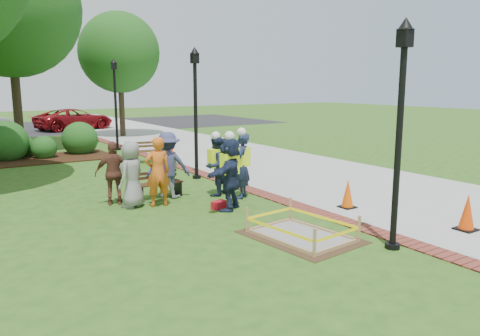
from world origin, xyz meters
TOP-DOWN VIEW (x-y plane):
  - ground at (0.00, 0.00)m, footprint 100.00×100.00m
  - sidewalk at (5.00, 10.00)m, footprint 6.00×60.00m
  - brick_edging at (1.75, 10.00)m, footprint 0.50×60.00m
  - mulch_bed at (-3.00, 12.00)m, footprint 7.00×3.00m
  - parking_lot at (0.00, 27.00)m, footprint 36.00×12.00m
  - wet_concrete_pad at (0.21, -1.54)m, footprint 1.94×2.47m
  - bench_near at (-0.88, 3.20)m, footprint 1.36×0.52m
  - bench_far at (1.28, 8.87)m, footprint 1.58×0.75m
  - cone_front at (3.45, -3.14)m, footprint 0.41×0.41m
  - cone_back at (2.67, -0.44)m, footprint 0.38×0.38m
  - cone_far at (2.91, 10.70)m, footprint 0.37×0.37m
  - toolbox at (-0.07, 1.31)m, footprint 0.44×0.35m
  - lamp_near at (1.25, -3.00)m, footprint 0.28×0.28m
  - lamp_mid at (1.25, 5.00)m, footprint 0.28×0.28m
  - lamp_far at (1.25, 13.00)m, footprint 0.28×0.28m
  - tree_back at (-2.59, 15.55)m, footprint 6.30×6.30m
  - tree_right at (3.49, 18.71)m, footprint 4.67×4.67m
  - shrub_b at (-3.52, 12.56)m, footprint 1.75×1.75m
  - shrub_c at (-2.17, 12.18)m, footprint 1.04×1.04m
  - shrub_d at (-0.54, 12.72)m, footprint 1.55×1.55m
  - shrub_e at (-2.82, 13.20)m, footprint 1.00×1.00m
  - casual_person_a at (-1.83, 2.64)m, footprint 0.64×0.60m
  - casual_person_b at (-1.24, 2.36)m, footprint 0.61×0.44m
  - casual_person_c at (-0.67, 3.14)m, footprint 0.60×0.61m
  - casual_person_d at (-2.12, 3.13)m, footprint 0.60×0.48m
  - casual_person_e at (-0.67, 3.01)m, footprint 0.67×0.55m
  - hivis_worker_a at (0.12, 1.09)m, footprint 0.69×0.65m
  - hivis_worker_b at (1.03, 1.94)m, footprint 0.66×0.67m
  - hivis_worker_c at (0.60, 2.58)m, footprint 0.62×0.53m
  - parked_car_c at (2.07, 24.31)m, footprint 3.18×5.14m

SIDE VIEW (x-z plane):
  - ground at x=0.00m, z-range 0.00..0.00m
  - shrub_b at x=-3.52m, z-range -0.87..0.87m
  - shrub_c at x=-2.17m, z-range -0.52..0.52m
  - shrub_d at x=-0.54m, z-range -0.78..0.78m
  - shrub_e at x=-2.82m, z-range -0.50..0.50m
  - parked_car_c at x=2.07m, z-range -0.78..0.78m
  - parking_lot at x=0.00m, z-range 0.00..0.01m
  - sidewalk at x=5.00m, z-range 0.00..0.02m
  - brick_edging at x=1.75m, z-range 0.00..0.03m
  - mulch_bed at x=-3.00m, z-range -0.01..0.04m
  - toolbox at x=-0.07m, z-range 0.00..0.19m
  - bench_near at x=-0.88m, z-range -0.13..0.59m
  - wet_concrete_pad at x=0.21m, z-range -0.04..0.51m
  - bench_far at x=1.28m, z-range -0.15..0.67m
  - cone_far at x=2.91m, z-range -0.01..0.71m
  - cone_back at x=2.67m, z-range -0.01..0.73m
  - cone_front at x=3.45m, z-range -0.01..0.79m
  - casual_person_c at x=-0.67m, z-range 0.00..1.62m
  - casual_person_d at x=-2.12m, z-range 0.00..1.65m
  - casual_person_a at x=-1.83m, z-range 0.00..1.69m
  - casual_person_b at x=-1.24m, z-range 0.00..1.79m
  - hivis_worker_c at x=0.60m, z-range 0.00..1.80m
  - casual_person_e at x=-0.67m, z-range 0.00..1.82m
  - hivis_worker_b at x=1.03m, z-range -0.01..1.93m
  - hivis_worker_a at x=0.12m, z-range -0.01..1.96m
  - lamp_near at x=1.25m, z-range 0.35..4.61m
  - lamp_mid at x=1.25m, z-range 0.35..4.61m
  - lamp_far at x=1.25m, z-range 0.35..4.61m
  - tree_right at x=3.49m, z-range 1.26..8.48m
  - tree_back at x=-2.59m, z-range 1.66..11.32m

